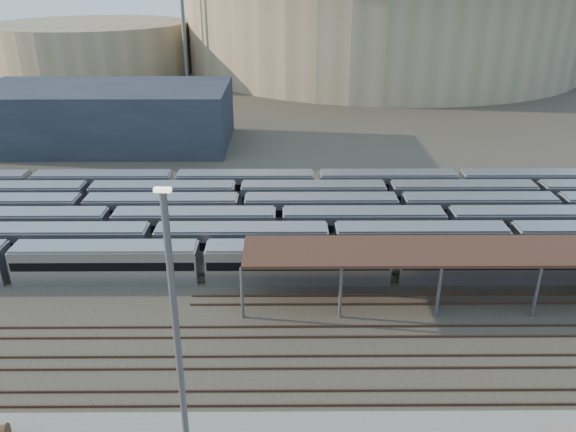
% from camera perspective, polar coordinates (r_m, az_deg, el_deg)
% --- Properties ---
extents(ground, '(420.00, 420.00, 0.00)m').
position_cam_1_polar(ground, '(49.72, 4.72, -11.03)').
color(ground, '#383026').
rests_on(ground, ground).
extents(subway_trains, '(130.09, 23.90, 3.60)m').
position_cam_1_polar(subway_trains, '(64.94, 3.65, -0.31)').
color(subway_trains, '#B6B6BB').
rests_on(subway_trains, ground).
extents(empty_tracks, '(170.00, 9.62, 0.18)m').
position_cam_1_polar(empty_tracks, '(45.67, 5.25, -14.52)').
color(empty_tracks, '#4C3323').
rests_on(empty_tracks, ground).
extents(stadium, '(124.00, 124.00, 32.50)m').
position_cam_1_polar(stadium, '(183.31, 9.39, 19.91)').
color(stadium, gray).
rests_on(stadium, ground).
extents(secondary_arena, '(56.00, 56.00, 14.00)m').
position_cam_1_polar(secondary_arena, '(180.71, -19.08, 15.89)').
color(secondary_arena, gray).
rests_on(secondary_arena, ground).
extents(service_building, '(42.00, 20.00, 10.00)m').
position_cam_1_polar(service_building, '(103.08, -17.96, 9.65)').
color(service_building, '#1E232D').
rests_on(service_building, ground).
extents(floodlight_0, '(4.00, 1.00, 38.40)m').
position_cam_1_polar(floodlight_0, '(152.94, -10.75, 20.64)').
color(floodlight_0, slate).
rests_on(floodlight_0, ground).
extents(yard_light_pole, '(0.82, 0.36, 18.99)m').
position_cam_1_polar(yard_light_pole, '(30.93, -11.06, -13.67)').
color(yard_light_pole, slate).
rests_on(yard_light_pole, apron).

